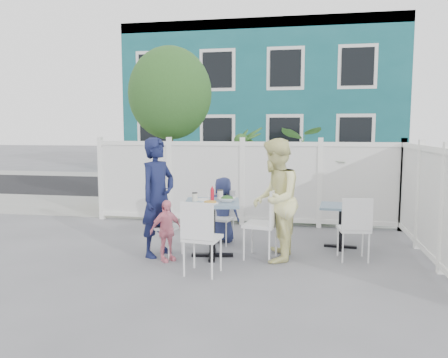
% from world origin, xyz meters
% --- Properties ---
extents(ground, '(80.00, 80.00, 0.00)m').
position_xyz_m(ground, '(0.00, 0.00, 0.00)').
color(ground, slate).
extents(near_sidewalk, '(24.00, 2.60, 0.01)m').
position_xyz_m(near_sidewalk, '(0.00, 3.80, 0.01)').
color(near_sidewalk, gray).
rests_on(near_sidewalk, ground).
extents(street, '(24.00, 5.00, 0.01)m').
position_xyz_m(street, '(0.00, 7.50, 0.00)').
color(street, black).
rests_on(street, ground).
extents(far_sidewalk, '(24.00, 1.60, 0.01)m').
position_xyz_m(far_sidewalk, '(0.00, 10.60, 0.01)').
color(far_sidewalk, gray).
rests_on(far_sidewalk, ground).
extents(building, '(11.00, 6.00, 6.00)m').
position_xyz_m(building, '(-0.50, 14.00, 3.00)').
color(building, '#15555A').
rests_on(building, ground).
extents(fence_back, '(5.86, 0.08, 1.60)m').
position_xyz_m(fence_back, '(0.10, 2.40, 0.78)').
color(fence_back, white).
rests_on(fence_back, ground).
extents(fence_right, '(0.08, 3.66, 1.60)m').
position_xyz_m(fence_right, '(3.00, 0.60, 0.78)').
color(fence_right, white).
rests_on(fence_right, ground).
extents(tree, '(1.80, 1.62, 3.59)m').
position_xyz_m(tree, '(-1.60, 3.30, 2.59)').
color(tree, '#382316').
rests_on(tree, ground).
extents(utility_cabinet, '(0.79, 0.62, 1.32)m').
position_xyz_m(utility_cabinet, '(-2.62, 4.00, 0.66)').
color(utility_cabinet, gold).
rests_on(utility_cabinet, ground).
extents(potted_shrub_a, '(1.44, 1.44, 1.87)m').
position_xyz_m(potted_shrub_a, '(-0.01, 3.10, 0.94)').
color(potted_shrub_a, '#26491C').
rests_on(potted_shrub_a, ground).
extents(potted_shrub_b, '(1.85, 1.65, 1.88)m').
position_xyz_m(potted_shrub_b, '(1.51, 3.00, 0.94)').
color(potted_shrub_b, '#26491C').
rests_on(potted_shrub_b, ground).
extents(main_table, '(0.88, 0.88, 0.81)m').
position_xyz_m(main_table, '(-0.02, 0.21, 0.63)').
color(main_table, '#3F5680').
rests_on(main_table, ground).
extents(spare_table, '(0.68, 0.68, 0.67)m').
position_xyz_m(spare_table, '(1.84, 1.04, 0.52)').
color(spare_table, '#3F5680').
rests_on(spare_table, ground).
extents(chair_left, '(0.48, 0.49, 0.87)m').
position_xyz_m(chair_left, '(-0.77, 0.17, 0.51)').
color(chair_left, white).
rests_on(chair_left, ground).
extents(chair_right, '(0.51, 0.52, 1.00)m').
position_xyz_m(chair_right, '(0.75, 0.24, 0.58)').
color(chair_right, white).
rests_on(chair_right, ground).
extents(chair_back, '(0.45, 0.44, 0.85)m').
position_xyz_m(chair_back, '(-0.03, 1.01, 0.49)').
color(chair_back, white).
rests_on(chair_back, ground).
extents(chair_near, '(0.48, 0.47, 0.95)m').
position_xyz_m(chair_near, '(0.00, -0.63, 0.55)').
color(chair_near, white).
rests_on(chair_near, ground).
extents(chair_spare, '(0.46, 0.44, 0.90)m').
position_xyz_m(chair_spare, '(1.97, 0.34, 0.53)').
color(chair_spare, white).
rests_on(chair_spare, ground).
extents(man, '(0.63, 0.74, 1.72)m').
position_xyz_m(man, '(-0.81, 0.14, 0.86)').
color(man, '#13193E').
rests_on(man, ground).
extents(woman, '(0.67, 0.85, 1.71)m').
position_xyz_m(woman, '(0.87, 0.21, 0.86)').
color(woman, '#F1EA58').
rests_on(woman, ground).
extents(boy, '(0.58, 0.44, 1.06)m').
position_xyz_m(boy, '(-0.03, 1.08, 0.53)').
color(boy, navy).
rests_on(boy, ground).
extents(toddler, '(0.49, 0.52, 0.86)m').
position_xyz_m(toddler, '(-0.61, -0.11, 0.43)').
color(toddler, pink).
rests_on(toddler, ground).
extents(plate_main, '(0.23, 0.23, 0.01)m').
position_xyz_m(plate_main, '(-0.01, 0.03, 0.82)').
color(plate_main, white).
rests_on(plate_main, main_table).
extents(plate_side, '(0.22, 0.22, 0.01)m').
position_xyz_m(plate_side, '(-0.19, 0.29, 0.82)').
color(plate_side, white).
rests_on(plate_side, main_table).
extents(salad_bowl, '(0.24, 0.24, 0.06)m').
position_xyz_m(salad_bowl, '(0.19, 0.21, 0.84)').
color(salad_bowl, white).
rests_on(salad_bowl, main_table).
extents(coffee_cup_a, '(0.08, 0.08, 0.11)m').
position_xyz_m(coffee_cup_a, '(-0.27, 0.17, 0.87)').
color(coffee_cup_a, beige).
rests_on(coffee_cup_a, main_table).
extents(coffee_cup_b, '(0.08, 0.08, 0.13)m').
position_xyz_m(coffee_cup_b, '(0.05, 0.45, 0.87)').
color(coffee_cup_b, beige).
rests_on(coffee_cup_b, main_table).
extents(ketchup_bottle, '(0.05, 0.05, 0.17)m').
position_xyz_m(ketchup_bottle, '(-0.04, 0.26, 0.89)').
color(ketchup_bottle, red).
rests_on(ketchup_bottle, main_table).
extents(salt_shaker, '(0.03, 0.03, 0.07)m').
position_xyz_m(salt_shaker, '(-0.13, 0.42, 0.84)').
color(salt_shaker, white).
rests_on(salt_shaker, main_table).
extents(pepper_shaker, '(0.03, 0.03, 0.07)m').
position_xyz_m(pepper_shaker, '(-0.07, 0.44, 0.84)').
color(pepper_shaker, black).
rests_on(pepper_shaker, main_table).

